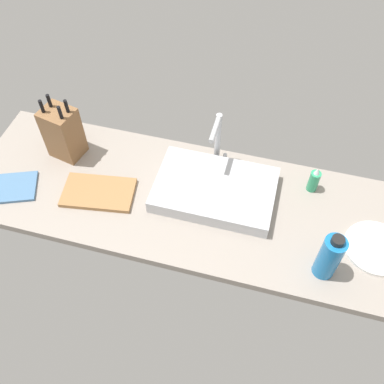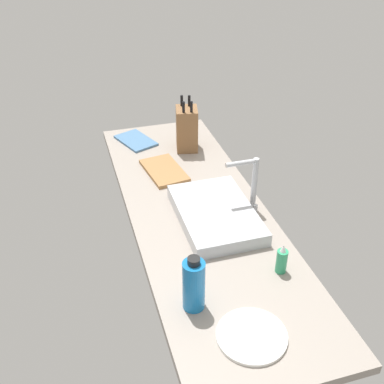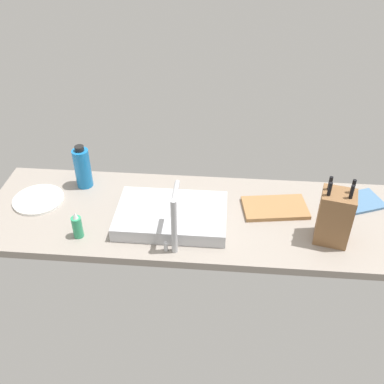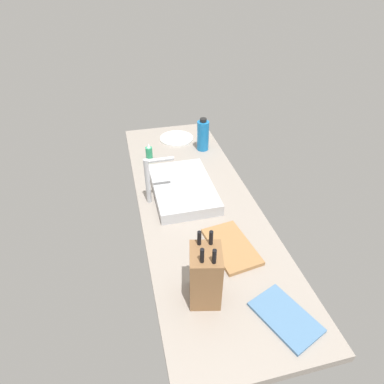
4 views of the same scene
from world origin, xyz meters
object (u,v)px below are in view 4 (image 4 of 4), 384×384
(soap_bottle, at_px, (149,154))
(dinner_plate, at_px, (176,138))
(cutting_board, at_px, (231,246))
(faucet, at_px, (151,177))
(knife_block, at_px, (205,275))
(dish_towel, at_px, (285,317))
(sink_basin, at_px, (183,188))
(water_bottle, at_px, (203,135))

(soap_bottle, relative_size, dinner_plate, 0.54)
(cutting_board, distance_m, dinner_plate, 1.06)
(faucet, distance_m, knife_block, 0.63)
(cutting_board, relative_size, soap_bottle, 2.27)
(dish_towel, bearing_deg, soap_bottle, 15.12)
(soap_bottle, xyz_separation_m, dinner_plate, (0.25, -0.22, -0.05))
(sink_basin, bearing_deg, dish_towel, -166.79)
(water_bottle, height_order, dish_towel, water_bottle)
(sink_basin, distance_m, dinner_plate, 0.62)
(sink_basin, distance_m, cutting_board, 0.46)
(knife_block, height_order, cutting_board, knife_block)
(knife_block, xyz_separation_m, dinner_plate, (1.26, -0.15, -0.11))
(faucet, xyz_separation_m, dinner_plate, (0.65, -0.25, -0.14))
(soap_bottle, bearing_deg, faucet, 174.56)
(dinner_plate, relative_size, dish_towel, 0.97)
(water_bottle, bearing_deg, faucet, 140.23)
(soap_bottle, bearing_deg, dish_towel, -164.88)
(sink_basin, relative_size, water_bottle, 2.19)
(knife_block, bearing_deg, faucet, 22.38)
(sink_basin, xyz_separation_m, dish_towel, (-0.80, -0.19, -0.02))
(cutting_board, height_order, soap_bottle, soap_bottle)
(sink_basin, relative_size, cutting_board, 1.66)
(knife_block, xyz_separation_m, soap_bottle, (1.01, 0.07, -0.06))
(dish_towel, bearing_deg, knife_block, 58.19)
(knife_block, height_order, dish_towel, knife_block)
(knife_block, height_order, soap_bottle, knife_block)
(sink_basin, height_order, dish_towel, sink_basin)
(dinner_plate, xyz_separation_m, dish_towel, (-1.42, -0.10, 0.00))
(faucet, height_order, knife_block, knife_block)
(knife_block, bearing_deg, sink_basin, 7.45)
(sink_basin, distance_m, dish_towel, 0.83)
(faucet, bearing_deg, dish_towel, -155.37)
(cutting_board, xyz_separation_m, soap_bottle, (0.81, 0.24, 0.04))
(water_bottle, bearing_deg, dish_towel, 178.25)
(knife_block, relative_size, water_bottle, 1.34)
(faucet, bearing_deg, sink_basin, -78.78)
(soap_bottle, height_order, water_bottle, water_bottle)
(sink_basin, xyz_separation_m, soap_bottle, (0.36, 0.13, 0.02))
(faucet, bearing_deg, cutting_board, -145.48)
(knife_block, bearing_deg, cutting_board, -27.47)
(faucet, bearing_deg, knife_block, -170.34)
(faucet, relative_size, dish_towel, 1.07)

